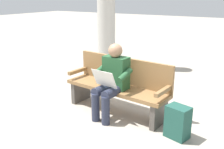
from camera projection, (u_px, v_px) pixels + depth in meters
ground_plane at (116, 111)px, 4.37m from camera, size 40.00×40.00×0.00m
bench_near at (118, 85)px, 4.29m from camera, size 1.84×0.65×0.90m
person_seated at (112, 79)px, 4.04m from camera, size 0.60×0.60×1.18m
backpack at (178, 122)px, 3.53m from camera, size 0.35×0.32×0.46m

